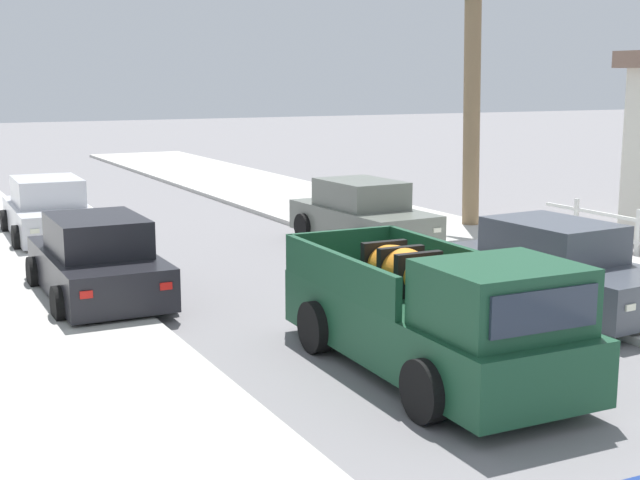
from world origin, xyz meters
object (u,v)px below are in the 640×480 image
object	(u,v)px
car_right_near	(555,269)
car_left_near	(97,262)
pickup_truck	(434,316)
car_left_mid	(362,215)
car_left_far	(49,212)

from	to	relation	value
car_right_near	car_left_near	bearing A→B (deg)	148.32
car_left_near	car_right_near	xyz separation A→B (m)	(6.82, -4.21, 0.00)
pickup_truck	car_right_near	distance (m)	4.22
pickup_truck	car_left_mid	xyz separation A→B (m)	(3.88, 8.64, -0.10)
car_left_far	pickup_truck	bearing A→B (deg)	-77.90
pickup_truck	car_right_near	bearing A→B (deg)	26.30
car_left_near	car_left_mid	xyz separation A→B (m)	(6.92, 2.57, 0.00)
pickup_truck	car_right_near	xyz separation A→B (m)	(3.78, 1.87, -0.10)
car_left_near	car_left_far	size ratio (longest dim) A/B	0.99
pickup_truck	car_left_mid	world-z (taller)	pickup_truck
pickup_truck	car_left_near	bearing A→B (deg)	116.59
car_left_mid	car_left_far	size ratio (longest dim) A/B	1.00
car_left_near	car_right_near	world-z (taller)	same
pickup_truck	car_left_near	xyz separation A→B (m)	(-3.04, 6.08, -0.10)
car_left_near	car_right_near	distance (m)	8.01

